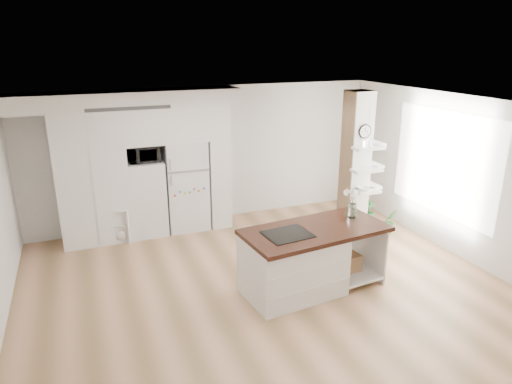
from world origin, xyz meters
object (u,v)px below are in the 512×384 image
kitchen_island (300,260)px  floor_plant_a (389,221)px  bookshelf (117,227)px  refrigerator (186,185)px

kitchen_island → floor_plant_a: size_ratio=4.55×
kitchen_island → bookshelf: 3.64m
refrigerator → bookshelf: 1.49m
kitchen_island → refrigerator: bearing=102.0°
refrigerator → kitchen_island: 3.16m
bookshelf → floor_plant_a: 5.11m
floor_plant_a → refrigerator: bearing=154.2°
bookshelf → refrigerator: bearing=26.1°
kitchen_island → bookshelf: kitchen_island is taller
bookshelf → floor_plant_a: bearing=0.8°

